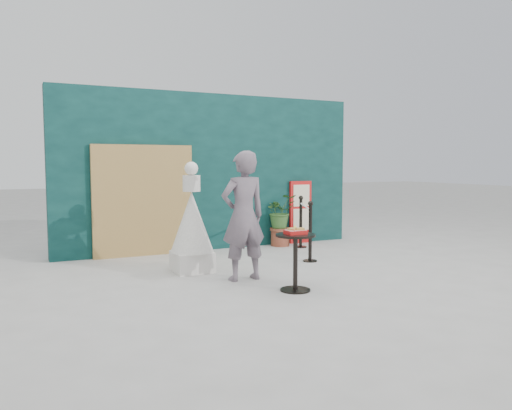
# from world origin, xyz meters

# --- Properties ---
(ground) EXTENTS (60.00, 60.00, 0.00)m
(ground) POSITION_xyz_m (0.00, 0.00, 0.00)
(ground) COLOR #ADAAA5
(ground) RESTS_ON ground
(back_wall) EXTENTS (6.00, 0.30, 3.00)m
(back_wall) POSITION_xyz_m (0.00, 3.15, 1.50)
(back_wall) COLOR #092A29
(back_wall) RESTS_ON ground
(bamboo_fence) EXTENTS (1.80, 0.08, 2.00)m
(bamboo_fence) POSITION_xyz_m (-1.40, 2.94, 1.00)
(bamboo_fence) COLOR tan
(bamboo_fence) RESTS_ON ground
(woman) EXTENTS (0.69, 0.47, 1.85)m
(woman) POSITION_xyz_m (-0.58, 0.43, 0.92)
(woman) COLOR slate
(woman) RESTS_ON ground
(menu_board) EXTENTS (0.50, 0.07, 1.30)m
(menu_board) POSITION_xyz_m (1.90, 2.95, 0.65)
(menu_board) COLOR red
(menu_board) RESTS_ON ground
(statue) EXTENTS (0.66, 0.66, 1.69)m
(statue) POSITION_xyz_m (-1.06, 1.28, 0.69)
(statue) COLOR white
(statue) RESTS_ON ground
(cafe_table) EXTENTS (0.52, 0.52, 0.75)m
(cafe_table) POSITION_xyz_m (-0.22, -0.43, 0.50)
(cafe_table) COLOR black
(cafe_table) RESTS_ON ground
(food_basket) EXTENTS (0.26, 0.19, 0.11)m
(food_basket) POSITION_xyz_m (-0.22, -0.43, 0.79)
(food_basket) COLOR red
(food_basket) RESTS_ON cafe_table
(planter) EXTENTS (0.62, 0.54, 1.05)m
(planter) POSITION_xyz_m (1.33, 2.80, 0.61)
(planter) COLOR brown
(planter) RESTS_ON ground
(stanchion_barrier) EXTENTS (0.84, 1.54, 1.03)m
(stanchion_barrier) POSITION_xyz_m (1.31, 1.81, 0.49)
(stanchion_barrier) COLOR black
(stanchion_barrier) RESTS_ON ground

